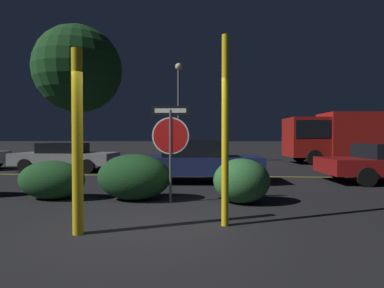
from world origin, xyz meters
name	(u,v)px	position (x,y,z in m)	size (l,w,h in m)	color
ground_plane	(149,227)	(0.00, 0.00, 0.00)	(260.00, 260.00, 0.00)	black
road_center_stripe	(187,176)	(0.00, 6.78, 0.00)	(42.79, 0.12, 0.01)	gold
stop_sign	(170,135)	(0.08, 1.94, 1.55)	(0.88, 0.06, 2.23)	#4C4C51
yellow_pole_left	(77,142)	(-1.02, -0.42, 1.43)	(0.17, 0.17, 2.86)	yellow
yellow_pole_right	(225,131)	(1.27, 0.21, 1.61)	(0.12, 0.12, 3.22)	yellow
hedge_bush_1	(52,180)	(-2.86, 2.09, 0.47)	(1.63, 0.93, 0.94)	#1E4C23
hedge_bush_2	(134,177)	(-0.84, 2.16, 0.55)	(1.77, 1.15, 1.10)	#19421E
hedge_bush_3	(241,181)	(1.71, 2.01, 0.51)	(1.29, 1.08, 1.02)	#2D6633
passing_car_2	(66,156)	(-5.63, 8.20, 0.65)	(4.50, 2.11, 1.26)	#9E9EA3
passing_car_3	(190,161)	(0.26, 5.14, 0.71)	(4.99, 2.03, 1.42)	navy
delivery_truck	(333,135)	(8.03, 13.18, 1.64)	(5.73, 2.84, 2.94)	maroon
street_lamp	(179,99)	(-1.04, 12.93, 3.81)	(0.42, 0.42, 5.96)	#4C4C51
tree_0	(78,69)	(-7.77, 14.08, 5.96)	(5.59, 5.59, 8.77)	#422D1E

